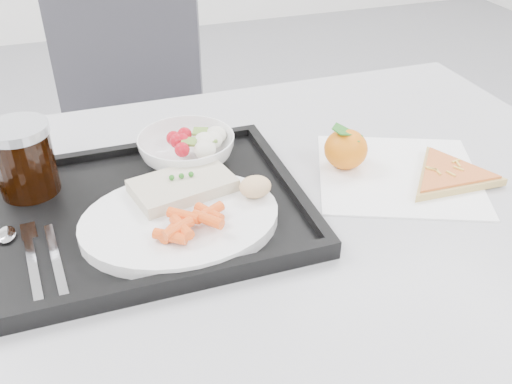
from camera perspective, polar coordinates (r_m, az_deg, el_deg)
table at (r=0.89m, az=-1.08°, el=-4.46°), size 1.20×0.80×0.75m
chair at (r=1.63m, az=-11.82°, el=7.64°), size 0.54×0.55×0.93m
tray at (r=0.83m, az=-11.14°, el=-1.90°), size 0.45×0.35×0.03m
dinner_plate at (r=0.78m, az=-7.59°, el=-2.83°), size 0.27×0.27×0.02m
fish_fillet at (r=0.82m, az=-7.33°, el=0.67°), size 0.15×0.11×0.03m
bread_roll at (r=0.79m, az=-0.07°, el=0.53°), size 0.05×0.04×0.03m
salad_bowl at (r=0.91m, az=-6.95°, el=4.23°), size 0.15×0.15×0.05m
cola_glass at (r=0.88m, az=-22.22°, el=3.18°), size 0.09×0.09×0.11m
cutlery at (r=0.79m, az=-21.67°, el=-5.35°), size 0.09×0.17×0.01m
napkin at (r=0.94m, az=14.04°, el=1.74°), size 0.32×0.32×0.00m
tangerine at (r=0.92m, az=8.97°, el=4.29°), size 0.09×0.09×0.07m
pizza_slice at (r=0.94m, az=18.79°, el=1.62°), size 0.25×0.25×0.02m
carrot_pile at (r=0.73m, az=-6.70°, el=-3.06°), size 0.10×0.07×0.02m
salad_contents at (r=0.91m, az=-5.59°, el=5.06°), size 0.10×0.08×0.03m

